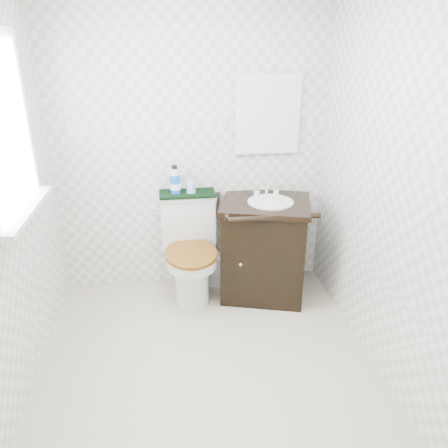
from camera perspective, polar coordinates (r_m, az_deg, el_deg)
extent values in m
plane|color=#B3AD90|center=(3.01, -2.04, -18.56)|extent=(2.40, 2.40, 0.00)
plane|color=silver|center=(3.54, -4.29, 9.96)|extent=(2.40, 0.00, 2.40)
plane|color=silver|center=(1.33, 2.58, -13.82)|extent=(2.40, 0.00, 2.40)
plane|color=silver|center=(2.71, 21.46, 4.33)|extent=(0.00, 2.40, 2.40)
cube|color=white|center=(2.68, -27.04, 11.00)|extent=(0.02, 0.70, 0.90)
cube|color=silver|center=(3.55, 5.71, 14.07)|extent=(0.50, 0.02, 0.60)
cylinder|color=silver|center=(3.55, -4.23, -7.30)|extent=(0.27, 0.27, 0.42)
cube|color=silver|center=(3.77, -4.48, -5.39)|extent=(0.27, 0.28, 0.42)
cube|color=silver|center=(3.61, -4.70, 0.44)|extent=(0.44, 0.18, 0.40)
cube|color=silver|center=(3.53, -4.81, 3.62)|extent=(0.46, 0.20, 0.03)
cylinder|color=silver|center=(3.41, -4.29, -4.61)|extent=(0.40, 0.40, 0.08)
cylinder|color=brown|center=(3.39, -4.32, -3.83)|extent=(0.41, 0.41, 0.03)
cube|color=black|center=(3.61, 5.24, -3.48)|extent=(0.77, 0.70, 0.78)
cube|color=black|center=(3.45, 5.48, 2.63)|extent=(0.82, 0.75, 0.04)
cylinder|color=silver|center=(3.42, 6.10, 2.87)|extent=(0.36, 0.36, 0.01)
ellipsoid|color=silver|center=(3.44, 6.06, 2.01)|extent=(0.31, 0.31, 0.16)
cylinder|color=silver|center=(3.54, 5.57, 4.38)|extent=(0.02, 0.02, 0.10)
cube|color=white|center=(3.85, -1.32, -6.07)|extent=(0.21, 0.18, 0.25)
cube|color=white|center=(3.78, -1.34, -4.21)|extent=(0.23, 0.20, 0.03)
cube|color=black|center=(3.53, -4.82, 3.99)|extent=(0.45, 0.22, 0.02)
cylinder|color=blue|center=(3.50, -6.38, 5.23)|extent=(0.08, 0.08, 0.15)
cylinder|color=silver|center=(3.47, -6.45, 6.80)|extent=(0.08, 0.08, 0.05)
cylinder|color=black|center=(3.46, -6.48, 7.43)|extent=(0.04, 0.04, 0.03)
cone|color=#8AB3E2|center=(3.51, -4.32, 4.87)|extent=(0.07, 0.07, 0.09)
ellipsoid|color=teal|center=(3.52, 4.41, 3.63)|extent=(0.07, 0.04, 0.02)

